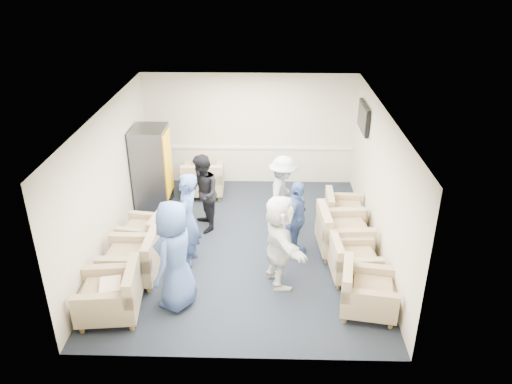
{
  "coord_description": "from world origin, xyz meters",
  "views": [
    {
      "loc": [
        0.46,
        -8.31,
        5.22
      ],
      "look_at": [
        0.23,
        0.2,
        1.07
      ],
      "focal_mm": 35.0,
      "sensor_mm": 36.0,
      "label": 1
    }
  ],
  "objects_px": {
    "armchair_right_far": "(343,212)",
    "person_mid_right": "(296,219)",
    "armchair_left_mid": "(134,261)",
    "person_back_right": "(283,194)",
    "armchair_right_midfar": "(341,234)",
    "armchair_corner": "(203,181)",
    "armchair_right_midnear": "(351,262)",
    "person_front_right": "(279,241)",
    "person_mid_left": "(187,220)",
    "armchair_left_near": "(113,296)",
    "person_front_left": "(175,255)",
    "armchair_left_far": "(145,233)",
    "person_back_left": "(202,194)",
    "armchair_right_near": "(365,293)",
    "vending_machine": "(152,167)"
  },
  "relations": [
    {
      "from": "person_back_left",
      "to": "person_mid_right",
      "type": "bearing_deg",
      "value": 45.74
    },
    {
      "from": "armchair_corner",
      "to": "person_front_right",
      "type": "height_order",
      "value": "person_front_right"
    },
    {
      "from": "armchair_left_far",
      "to": "person_front_right",
      "type": "xyz_separation_m",
      "value": [
        2.56,
        -1.11,
        0.53
      ]
    },
    {
      "from": "armchair_left_near",
      "to": "person_front_right",
      "type": "height_order",
      "value": "person_front_right"
    },
    {
      "from": "person_mid_left",
      "to": "person_back_left",
      "type": "height_order",
      "value": "person_mid_left"
    },
    {
      "from": "person_front_left",
      "to": "person_back_left",
      "type": "distance_m",
      "value": 2.41
    },
    {
      "from": "armchair_right_midfar",
      "to": "armchair_corner",
      "type": "height_order",
      "value": "armchair_right_midfar"
    },
    {
      "from": "armchair_left_mid",
      "to": "armchair_right_far",
      "type": "distance_m",
      "value": 4.32
    },
    {
      "from": "armchair_left_far",
      "to": "person_front_left",
      "type": "distance_m",
      "value": 2.04
    },
    {
      "from": "person_mid_left",
      "to": "armchair_right_far",
      "type": "bearing_deg",
      "value": 121.49
    },
    {
      "from": "armchair_left_near",
      "to": "armchair_right_midnear",
      "type": "height_order",
      "value": "armchair_left_near"
    },
    {
      "from": "person_front_left",
      "to": "armchair_right_near",
      "type": "bearing_deg",
      "value": 107.33
    },
    {
      "from": "armchair_left_mid",
      "to": "armchair_corner",
      "type": "height_order",
      "value": "armchair_corner"
    },
    {
      "from": "armchair_left_near",
      "to": "person_front_right",
      "type": "xyz_separation_m",
      "value": [
        2.59,
        0.93,
        0.47
      ]
    },
    {
      "from": "armchair_left_mid",
      "to": "armchair_right_far",
      "type": "height_order",
      "value": "armchair_left_mid"
    },
    {
      "from": "person_front_right",
      "to": "armchair_right_far",
      "type": "bearing_deg",
      "value": -50.29
    },
    {
      "from": "armchair_right_far",
      "to": "person_front_left",
      "type": "relative_size",
      "value": 0.44
    },
    {
      "from": "armchair_left_far",
      "to": "armchair_corner",
      "type": "xyz_separation_m",
      "value": [
        0.85,
        2.27,
        0.06
      ]
    },
    {
      "from": "armchair_left_near",
      "to": "person_front_left",
      "type": "relative_size",
      "value": 0.55
    },
    {
      "from": "armchair_right_midfar",
      "to": "person_mid_right",
      "type": "height_order",
      "value": "person_mid_right"
    },
    {
      "from": "person_mid_left",
      "to": "person_back_right",
      "type": "distance_m",
      "value": 2.15
    },
    {
      "from": "person_mid_left",
      "to": "armchair_corner",
      "type": "bearing_deg",
      "value": -172.66
    },
    {
      "from": "person_back_left",
      "to": "armchair_right_midnear",
      "type": "bearing_deg",
      "value": 41.44
    },
    {
      "from": "armchair_corner",
      "to": "person_front_left",
      "type": "relative_size",
      "value": 0.52
    },
    {
      "from": "person_back_right",
      "to": "person_front_right",
      "type": "distance_m",
      "value": 1.87
    },
    {
      "from": "vending_machine",
      "to": "person_front_left",
      "type": "bearing_deg",
      "value": -72.44
    },
    {
      "from": "armchair_left_far",
      "to": "person_mid_left",
      "type": "height_order",
      "value": "person_mid_left"
    },
    {
      "from": "person_mid_right",
      "to": "armchair_right_far",
      "type": "bearing_deg",
      "value": -20.07
    },
    {
      "from": "person_mid_left",
      "to": "armchair_right_near",
      "type": "bearing_deg",
      "value": 72.35
    },
    {
      "from": "armchair_left_near",
      "to": "person_back_right",
      "type": "distance_m",
      "value": 3.9
    },
    {
      "from": "person_back_left",
      "to": "armchair_right_near",
      "type": "bearing_deg",
      "value": 30.3
    },
    {
      "from": "armchair_corner",
      "to": "person_back_left",
      "type": "xyz_separation_m",
      "value": [
        0.19,
        -1.57,
        0.44
      ]
    },
    {
      "from": "person_back_left",
      "to": "armchair_right_far",
      "type": "bearing_deg",
      "value": 75.69
    },
    {
      "from": "person_mid_right",
      "to": "person_front_right",
      "type": "relative_size",
      "value": 0.9
    },
    {
      "from": "armchair_left_near",
      "to": "armchair_left_far",
      "type": "relative_size",
      "value": 1.16
    },
    {
      "from": "armchair_left_near",
      "to": "person_front_right",
      "type": "bearing_deg",
      "value": 103.59
    },
    {
      "from": "vending_machine",
      "to": "armchair_right_midnear",
      "type": "bearing_deg",
      "value": -33.91
    },
    {
      "from": "armchair_corner",
      "to": "person_mid_left",
      "type": "height_order",
      "value": "person_mid_left"
    },
    {
      "from": "armchair_left_mid",
      "to": "armchair_corner",
      "type": "relative_size",
      "value": 0.97
    },
    {
      "from": "armchair_left_far",
      "to": "armchair_right_far",
      "type": "relative_size",
      "value": 1.07
    },
    {
      "from": "armchair_left_mid",
      "to": "person_back_right",
      "type": "bearing_deg",
      "value": 125.55
    },
    {
      "from": "person_back_left",
      "to": "person_front_right",
      "type": "bearing_deg",
      "value": 21.51
    },
    {
      "from": "armchair_right_midfar",
      "to": "armchair_left_far",
      "type": "bearing_deg",
      "value": 84.62
    },
    {
      "from": "person_mid_left",
      "to": "person_front_right",
      "type": "bearing_deg",
      "value": 76.28
    },
    {
      "from": "armchair_left_near",
      "to": "armchair_left_mid",
      "type": "bearing_deg",
      "value": 168.32
    },
    {
      "from": "armchair_right_far",
      "to": "person_mid_right",
      "type": "relative_size",
      "value": 0.54
    },
    {
      "from": "person_back_left",
      "to": "person_back_right",
      "type": "relative_size",
      "value": 1.01
    },
    {
      "from": "person_front_left",
      "to": "person_back_right",
      "type": "distance_m",
      "value": 3.02
    },
    {
      "from": "armchair_left_mid",
      "to": "armchair_right_midnear",
      "type": "distance_m",
      "value": 3.77
    },
    {
      "from": "armchair_right_far",
      "to": "person_mid_right",
      "type": "distance_m",
      "value": 1.56
    }
  ]
}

